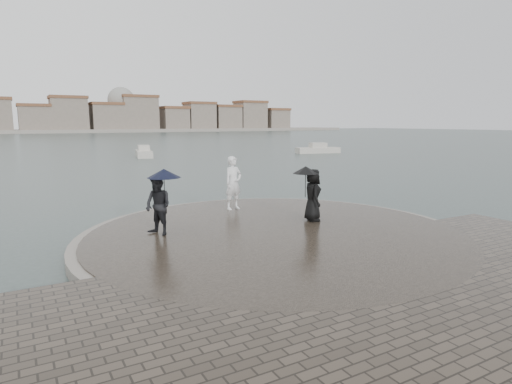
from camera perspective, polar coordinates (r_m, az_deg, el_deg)
ground at (r=11.27m, az=12.34°, el=-10.78°), size 400.00×400.00×0.00m
kerb_ring at (r=13.88m, az=2.66°, el=-6.02°), size 12.50×12.50×0.32m
quay_tip at (r=13.88m, az=2.66°, el=-5.94°), size 11.90×11.90×0.36m
statue at (r=17.05m, az=-3.03°, el=1.20°), size 0.86×0.66×2.13m
visitor_left at (r=13.53m, az=-12.76°, el=-0.87°), size 1.29×1.19×2.04m
visitor_right at (r=15.17m, az=7.39°, el=0.22°), size 1.15×1.09×1.95m
far_skyline at (r=168.54m, az=-29.61°, el=8.72°), size 260.00×20.00×37.00m
boats at (r=45.07m, az=-13.52°, el=4.66°), size 46.43×13.98×1.50m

